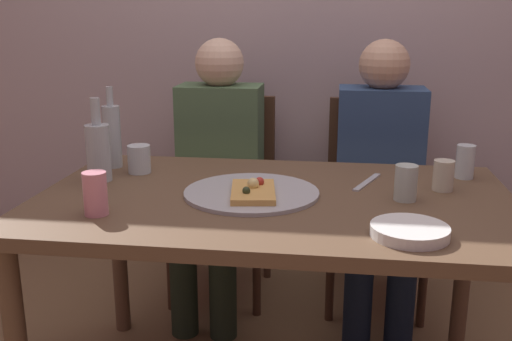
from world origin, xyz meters
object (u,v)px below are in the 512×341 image
tumbler_near (139,159)px  chair_left (224,182)px  tumbler_far (443,175)px  table_knife (367,182)px  soda_can (95,194)px  wine_bottle (112,135)px  guest_in_sweater (217,164)px  guest_in_beanie (380,170)px  chair_right (376,189)px  short_glass (406,183)px  beer_bottle (98,150)px  pizza_slice_last (253,191)px  dining_table (274,220)px  wine_glass (465,162)px  plate_stack (410,231)px  pizza_tray (252,193)px

tumbler_near → chair_left: 0.72m
tumbler_far → table_knife: bearing=168.3°
soda_can → wine_bottle: bearing=106.1°
soda_can → guest_in_sweater: bearing=81.1°
guest_in_beanie → tumbler_far: bearing=105.1°
wine_bottle → tumbler_far: 1.15m
chair_right → wine_bottle: bearing=30.5°
short_glass → table_knife: short_glass is taller
beer_bottle → tumbler_near: beer_bottle is taller
pizza_slice_last → guest_in_sweater: 0.78m
beer_bottle → table_knife: size_ratio=1.26×
chair_right → guest_in_sweater: (-0.69, -0.15, 0.13)m
dining_table → tumbler_near: tumbler_near is taller
tumbler_near → chair_right: (0.86, 0.64, -0.26)m
chair_left → guest_in_sweater: guest_in_sweater is taller
wine_bottle → short_glass: size_ratio=2.71×
dining_table → tumbler_far: bearing=14.0°
table_knife → tumbler_near: bearing=-69.8°
wine_glass → guest_in_sweater: 1.03m
pizza_slice_last → chair_right: bearing=64.0°
soda_can → plate_stack: (0.84, -0.05, -0.05)m
wine_bottle → chair_right: 1.19m
plate_stack → chair_right: 1.16m
short_glass → chair_right: size_ratio=0.12×
short_glass → guest_in_beanie: bearing=92.0°
wine_bottle → chair_left: 0.73m
dining_table → table_knife: (0.29, 0.18, 0.08)m
chair_left → soda_can: bearing=82.3°
pizza_slice_last → soda_can: size_ratio=1.94×
wine_bottle → tumbler_near: 0.15m
plate_stack → chair_left: bearing=121.5°
dining_table → table_knife: size_ratio=6.62×
short_glass → soda_can: 0.90m
soda_can → guest_in_sweater: guest_in_sweater is taller
wine_bottle → table_knife: bearing=-5.5°
wine_glass → plate_stack: (-0.24, -0.58, -0.04)m
plate_stack → short_glass: bearing=86.2°
short_glass → plate_stack: 0.30m
pizza_slice_last → table_knife: pizza_slice_last is taller
plate_stack → chair_right: bearing=90.2°
pizza_slice_last → chair_left: 0.95m
chair_left → pizza_slice_last: bearing=106.7°
pizza_slice_last → guest_in_sweater: guest_in_sweater is taller
pizza_tray → tumbler_near: bearing=154.8°
pizza_tray → wine_glass: wine_glass is taller
beer_bottle → table_knife: bearing=5.9°
soda_can → guest_in_sweater: (0.15, 0.93, -0.15)m
chair_left → wine_glass: bearing=149.4°
soda_can → table_knife: soda_can is taller
table_knife → chair_right: size_ratio=0.24×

